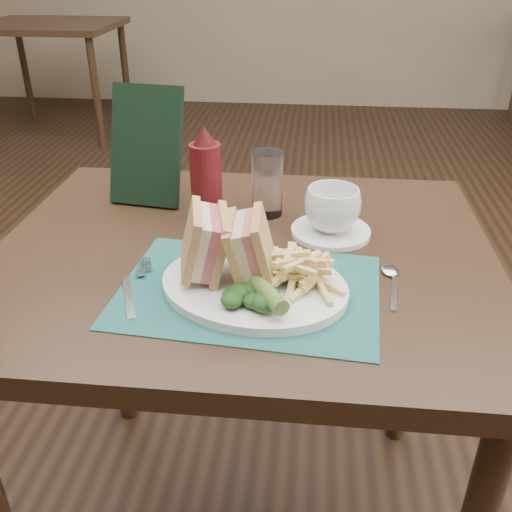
{
  "coord_description": "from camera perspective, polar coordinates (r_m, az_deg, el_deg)",
  "views": [
    {
      "loc": [
        0.12,
        -1.4,
        1.24
      ],
      "look_at": [
        0.04,
        -0.61,
        0.8
      ],
      "focal_mm": 40.0,
      "sensor_mm": 36.0,
      "label": 1
    }
  ],
  "objects": [
    {
      "name": "floor",
      "position": [
        1.87,
        0.86,
        -12.32
      ],
      "size": [
        7.0,
        7.0,
        0.0
      ],
      "primitive_type": "plane",
      "color": "black",
      "rests_on": "ground"
    },
    {
      "name": "wall_back",
      "position": [
        5.05,
        4.57,
        14.88
      ],
      "size": [
        6.0,
        0.0,
        6.0
      ],
      "primitive_type": "plane",
      "rotation": [
        1.57,
        0.0,
        0.0
      ],
      "color": "gray",
      "rests_on": "ground"
    },
    {
      "name": "table_main",
      "position": [
        1.25,
        -1.14,
        -14.54
      ],
      "size": [
        0.9,
        0.75,
        0.75
      ],
      "primitive_type": null,
      "color": "black",
      "rests_on": "ground"
    },
    {
      "name": "table_bg_left",
      "position": [
        4.41,
        -19.22,
        16.34
      ],
      "size": [
        0.9,
        0.75,
        0.75
      ],
      "primitive_type": null,
      "color": "black",
      "rests_on": "ground"
    },
    {
      "name": "placemat",
      "position": [
        0.91,
        -0.72,
        -3.44
      ],
      "size": [
        0.43,
        0.32,
        0.0
      ],
      "primitive_type": "cube",
      "rotation": [
        0.0,
        0.0,
        -0.08
      ],
      "color": "#1A5550",
      "rests_on": "table_main"
    },
    {
      "name": "plate",
      "position": [
        0.9,
        -0.2,
        -3.01
      ],
      "size": [
        0.35,
        0.31,
        0.01
      ],
      "primitive_type": null,
      "rotation": [
        0.0,
        0.0,
        -0.26
      ],
      "color": "white",
      "rests_on": "placemat"
    },
    {
      "name": "sandwich_half_a",
      "position": [
        0.9,
        -6.51,
        1.34
      ],
      "size": [
        0.1,
        0.13,
        0.11
      ],
      "primitive_type": null,
      "rotation": [
        0.0,
        0.24,
        0.22
      ],
      "color": "tan",
      "rests_on": "plate"
    },
    {
      "name": "sandwich_half_b",
      "position": [
        0.88,
        -1.93,
        0.94
      ],
      "size": [
        0.08,
        0.11,
        0.11
      ],
      "primitive_type": null,
      "rotation": [
        0.0,
        -0.24,
        0.05
      ],
      "color": "tan",
      "rests_on": "plate"
    },
    {
      "name": "kale_garnish",
      "position": [
        0.84,
        -0.49,
        -3.92
      ],
      "size": [
        0.11,
        0.08,
        0.03
      ],
      "primitive_type": null,
      "color": "#163814",
      "rests_on": "plate"
    },
    {
      "name": "pickle_spear",
      "position": [
        0.84,
        0.73,
        -3.3
      ],
      "size": [
        0.08,
        0.12,
        0.03
      ],
      "primitive_type": "cylinder",
      "rotation": [
        1.54,
        0.0,
        0.53
      ],
      "color": "#4A6C29",
      "rests_on": "plate"
    },
    {
      "name": "fries_pile",
      "position": [
        0.89,
        4.19,
        -0.73
      ],
      "size": [
        0.18,
        0.2,
        0.06
      ],
      "primitive_type": null,
      "color": "#E4C672",
      "rests_on": "plate"
    },
    {
      "name": "fork",
      "position": [
        0.93,
        -12.11,
        -2.82
      ],
      "size": [
        0.09,
        0.17,
        0.01
      ],
      "primitive_type": null,
      "rotation": [
        0.0,
        0.0,
        0.37
      ],
      "color": "silver",
      "rests_on": "placemat"
    },
    {
      "name": "spoon",
      "position": [
        0.94,
        13.52,
        -2.67
      ],
      "size": [
        0.05,
        0.15,
        0.01
      ],
      "primitive_type": null,
      "rotation": [
        0.0,
        0.0,
        -0.13
      ],
      "color": "silver",
      "rests_on": "table_main"
    },
    {
      "name": "saucer",
      "position": [
        1.09,
        7.48,
        2.46
      ],
      "size": [
        0.18,
        0.18,
        0.01
      ],
      "primitive_type": "cylinder",
      "rotation": [
        0.0,
        0.0,
        -0.19
      ],
      "color": "white",
      "rests_on": "table_main"
    },
    {
      "name": "coffee_cup",
      "position": [
        1.07,
        7.63,
        4.66
      ],
      "size": [
        0.15,
        0.15,
        0.08
      ],
      "primitive_type": "imported",
      "rotation": [
        0.0,
        0.0,
        0.64
      ],
      "color": "white",
      "rests_on": "saucer"
    },
    {
      "name": "drinking_glass",
      "position": [
        1.14,
        1.12,
        7.24
      ],
      "size": [
        0.07,
        0.07,
        0.13
      ],
      "primitive_type": "cylinder",
      "rotation": [
        0.0,
        0.0,
        -0.08
      ],
      "color": "silver",
      "rests_on": "table_main"
    },
    {
      "name": "ketchup_bottle",
      "position": [
        1.12,
        -5.04,
        8.3
      ],
      "size": [
        0.07,
        0.07,
        0.19
      ],
      "primitive_type": null,
      "rotation": [
        0.0,
        0.0,
        0.25
      ],
      "color": "#520E11",
      "rests_on": "table_main"
    },
    {
      "name": "check_presenter",
      "position": [
        1.21,
        -10.92,
        10.76
      ],
      "size": [
        0.16,
        0.11,
        0.24
      ],
      "primitive_type": "cube",
      "rotation": [
        -0.31,
        0.0,
        -0.14
      ],
      "color": "black",
      "rests_on": "table_main"
    }
  ]
}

